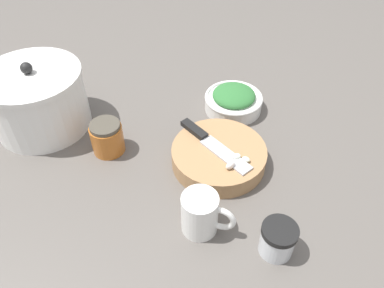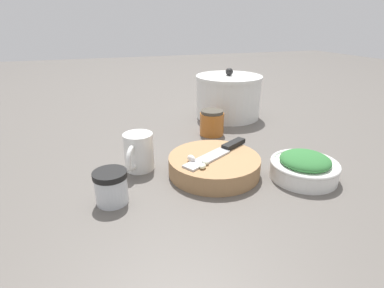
{
  "view_description": "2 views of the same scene",
  "coord_description": "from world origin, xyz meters",
  "px_view_note": "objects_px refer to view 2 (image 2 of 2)",
  "views": [
    {
      "loc": [
        -0.53,
        0.1,
        0.65
      ],
      "look_at": [
        0.06,
        -0.02,
        0.08
      ],
      "focal_mm": 35.0,
      "sensor_mm": 36.0,
      "label": 1
    },
    {
      "loc": [
        -0.2,
        -0.69,
        0.35
      ],
      "look_at": [
        0.03,
        -0.02,
        0.06
      ],
      "focal_mm": 28.0,
      "sensor_mm": 36.0,
      "label": 2
    }
  ],
  "objects_px": {
    "chef_knife": "(221,151)",
    "honey_jar": "(212,123)",
    "spice_jar": "(111,187)",
    "cutting_board": "(214,165)",
    "herb_bowl": "(304,167)",
    "coffee_mug": "(138,152)",
    "garlic_cloves": "(198,161)",
    "stock_pot": "(228,96)"
  },
  "relations": [
    {
      "from": "stock_pot",
      "to": "cutting_board",
      "type": "bearing_deg",
      "value": -118.88
    },
    {
      "from": "stock_pot",
      "to": "coffee_mug",
      "type": "bearing_deg",
      "value": -139.96
    },
    {
      "from": "herb_bowl",
      "to": "coffee_mug",
      "type": "height_order",
      "value": "coffee_mug"
    },
    {
      "from": "cutting_board",
      "to": "herb_bowl",
      "type": "distance_m",
      "value": 0.21
    },
    {
      "from": "coffee_mug",
      "to": "spice_jar",
      "type": "bearing_deg",
      "value": -120.8
    },
    {
      "from": "chef_knife",
      "to": "stock_pot",
      "type": "height_order",
      "value": "stock_pot"
    },
    {
      "from": "chef_knife",
      "to": "stock_pot",
      "type": "xyz_separation_m",
      "value": [
        0.21,
        0.4,
        0.03
      ]
    },
    {
      "from": "cutting_board",
      "to": "herb_bowl",
      "type": "xyz_separation_m",
      "value": [
        0.19,
        -0.09,
        0.01
      ]
    },
    {
      "from": "garlic_cloves",
      "to": "spice_jar",
      "type": "distance_m",
      "value": 0.2
    },
    {
      "from": "garlic_cloves",
      "to": "honey_jar",
      "type": "height_order",
      "value": "honey_jar"
    },
    {
      "from": "honey_jar",
      "to": "garlic_cloves",
      "type": "bearing_deg",
      "value": -117.93
    },
    {
      "from": "herb_bowl",
      "to": "coffee_mug",
      "type": "xyz_separation_m",
      "value": [
        -0.36,
        0.17,
        0.02
      ]
    },
    {
      "from": "cutting_board",
      "to": "herb_bowl",
      "type": "bearing_deg",
      "value": -25.35
    },
    {
      "from": "garlic_cloves",
      "to": "honey_jar",
      "type": "distance_m",
      "value": 0.32
    },
    {
      "from": "chef_knife",
      "to": "stock_pot",
      "type": "relative_size",
      "value": 0.82
    },
    {
      "from": "spice_jar",
      "to": "stock_pot",
      "type": "height_order",
      "value": "stock_pot"
    },
    {
      "from": "herb_bowl",
      "to": "spice_jar",
      "type": "distance_m",
      "value": 0.44
    },
    {
      "from": "chef_knife",
      "to": "honey_jar",
      "type": "distance_m",
      "value": 0.25
    },
    {
      "from": "cutting_board",
      "to": "stock_pot",
      "type": "bearing_deg",
      "value": 61.12
    },
    {
      "from": "garlic_cloves",
      "to": "herb_bowl",
      "type": "height_order",
      "value": "herb_bowl"
    },
    {
      "from": "honey_jar",
      "to": "stock_pot",
      "type": "bearing_deg",
      "value": 50.84
    },
    {
      "from": "herb_bowl",
      "to": "coffee_mug",
      "type": "distance_m",
      "value": 0.4
    },
    {
      "from": "herb_bowl",
      "to": "coffee_mug",
      "type": "relative_size",
      "value": 1.55
    },
    {
      "from": "herb_bowl",
      "to": "honey_jar",
      "type": "bearing_deg",
      "value": 105.4
    },
    {
      "from": "chef_knife",
      "to": "honey_jar",
      "type": "bearing_deg",
      "value": -46.63
    },
    {
      "from": "spice_jar",
      "to": "coffee_mug",
      "type": "relative_size",
      "value": 0.69
    },
    {
      "from": "chef_knife",
      "to": "spice_jar",
      "type": "bearing_deg",
      "value": 74.36
    },
    {
      "from": "spice_jar",
      "to": "coffee_mug",
      "type": "xyz_separation_m",
      "value": [
        0.08,
        0.13,
        0.01
      ]
    },
    {
      "from": "chef_knife",
      "to": "spice_jar",
      "type": "distance_m",
      "value": 0.28
    },
    {
      "from": "cutting_board",
      "to": "spice_jar",
      "type": "distance_m",
      "value": 0.25
    },
    {
      "from": "herb_bowl",
      "to": "stock_pot",
      "type": "distance_m",
      "value": 0.51
    },
    {
      "from": "garlic_cloves",
      "to": "herb_bowl",
      "type": "relative_size",
      "value": 0.41
    },
    {
      "from": "chef_knife",
      "to": "honey_jar",
      "type": "height_order",
      "value": "honey_jar"
    },
    {
      "from": "garlic_cloves",
      "to": "coffee_mug",
      "type": "relative_size",
      "value": 0.64
    },
    {
      "from": "garlic_cloves",
      "to": "coffee_mug",
      "type": "height_order",
      "value": "coffee_mug"
    },
    {
      "from": "cutting_board",
      "to": "spice_jar",
      "type": "relative_size",
      "value": 3.16
    },
    {
      "from": "stock_pot",
      "to": "spice_jar",
      "type": "bearing_deg",
      "value": -135.69
    },
    {
      "from": "cutting_board",
      "to": "spice_jar",
      "type": "xyz_separation_m",
      "value": [
        -0.25,
        -0.05,
        0.01
      ]
    },
    {
      "from": "garlic_cloves",
      "to": "stock_pot",
      "type": "distance_m",
      "value": 0.52
    },
    {
      "from": "chef_knife",
      "to": "coffee_mug",
      "type": "height_order",
      "value": "coffee_mug"
    },
    {
      "from": "coffee_mug",
      "to": "honey_jar",
      "type": "xyz_separation_m",
      "value": [
        0.27,
        0.17,
        -0.01
      ]
    },
    {
      "from": "spice_jar",
      "to": "stock_pot",
      "type": "distance_m",
      "value": 0.67
    }
  ]
}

